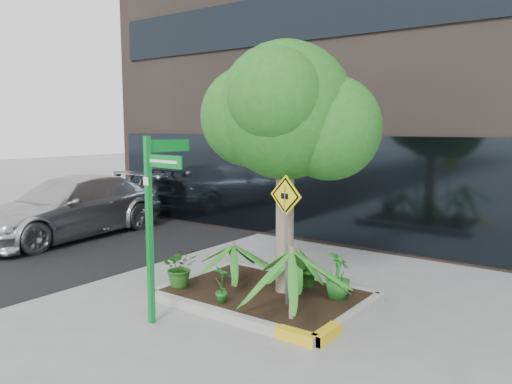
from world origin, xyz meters
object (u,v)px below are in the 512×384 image
Objects in this scene: tree at (286,111)px; cattle_sign at (286,218)px; street_sign_post at (154,209)px; parked_car at (70,207)px.

tree reaches higher than cattle_sign.
tree is 2.13× the size of cattle_sign.
tree reaches higher than street_sign_post.
cattle_sign is at bearing 52.79° from street_sign_post.
street_sign_post is at bearing -27.86° from parked_car.
parked_car is 1.97× the size of street_sign_post.
parked_car is 6.95m from street_sign_post.
street_sign_post is at bearing -123.11° from cattle_sign.
parked_car is at bearing 174.19° from tree.
parked_car is at bearing 162.70° from street_sign_post.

